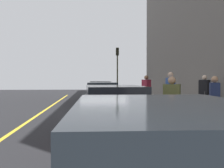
% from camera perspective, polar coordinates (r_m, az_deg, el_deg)
% --- Properties ---
extents(ground_plane, '(56.00, 56.00, 0.00)m').
position_cam_1_polar(ground_plane, '(14.31, -1.76, -5.77)').
color(ground_plane, black).
extents(sidewalk, '(28.00, 4.60, 0.15)m').
position_cam_1_polar(sidewalk, '(14.82, 11.15, -5.26)').
color(sidewalk, '#A39E93').
rests_on(sidewalk, ground).
extents(lane_stripe_centre, '(28.00, 0.14, 0.01)m').
position_cam_1_polar(lane_stripe_centre, '(14.52, -14.54, -5.69)').
color(lane_stripe_centre, gold).
rests_on(lane_stripe_centre, ground).
extents(snow_bank_curb, '(6.12, 0.56, 0.22)m').
position_cam_1_polar(snow_bank_curb, '(9.81, 3.62, -8.32)').
color(snow_bank_curb, white).
rests_on(snow_bank_curb, ground).
extents(parked_car_red, '(4.82, 2.04, 1.51)m').
position_cam_1_polar(parked_car_red, '(8.06, 0.34, -5.71)').
color(parked_car_red, black).
rests_on(parked_car_red, ground).
extents(parked_car_black, '(4.25, 2.02, 1.51)m').
position_cam_1_polar(parked_car_black, '(15.01, -2.01, -2.54)').
color(parked_car_black, black).
rests_on(parked_car_black, ground).
extents(parked_car_maroon, '(4.56, 1.94, 1.51)m').
position_cam_1_polar(parked_car_maroon, '(21.19, -2.63, -1.46)').
color(parked_car_maroon, black).
rests_on(parked_car_maroon, ground).
extents(pedestrian_olive_coat, '(0.51, 0.52, 1.63)m').
position_cam_1_polar(pedestrian_olive_coat, '(7.47, 12.69, -4.27)').
color(pedestrian_olive_coat, black).
rests_on(pedestrian_olive_coat, sidewalk).
extents(pedestrian_black_coat, '(0.56, 0.52, 1.75)m').
position_cam_1_polar(pedestrian_black_coat, '(13.66, 19.21, -1.61)').
color(pedestrian_black_coat, black).
rests_on(pedestrian_black_coat, sidewalk).
extents(pedestrian_burgundy_coat, '(0.55, 0.55, 1.75)m').
position_cam_1_polar(pedestrian_burgundy_coat, '(14.34, 7.37, -1.41)').
color(pedestrian_burgundy_coat, black).
rests_on(pedestrian_burgundy_coat, sidewalk).
extents(pedestrian_blue_coat, '(0.59, 0.56, 1.86)m').
position_cam_1_polar(pedestrian_blue_coat, '(11.57, 12.44, -1.77)').
color(pedestrian_blue_coat, black).
rests_on(pedestrian_blue_coat, sidewalk).
extents(pedestrian_navy_coat, '(0.51, 0.53, 1.66)m').
position_cam_1_polar(pedestrian_navy_coat, '(9.22, 21.12, -3.21)').
color(pedestrian_navy_coat, black).
rests_on(pedestrian_navy_coat, sidewalk).
extents(traffic_light_pole, '(0.35, 0.26, 4.40)m').
position_cam_1_polar(traffic_light_pole, '(24.37, 1.15, 4.44)').
color(traffic_light_pole, '#2D2D19').
rests_on(traffic_light_pole, sidewalk).
extents(rolling_suitcase, '(0.34, 0.22, 0.98)m').
position_cam_1_polar(rolling_suitcase, '(13.21, 19.22, -4.40)').
color(rolling_suitcase, '#471E19').
rests_on(rolling_suitcase, sidewalk).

